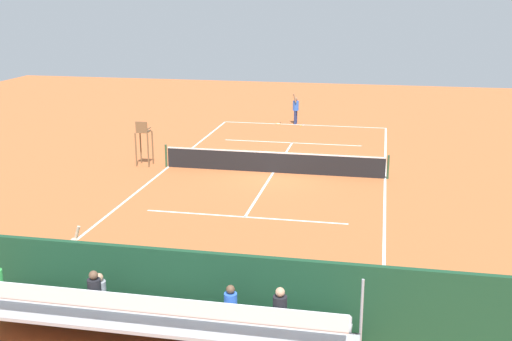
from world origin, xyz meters
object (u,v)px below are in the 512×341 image
Objects in this scene: tennis_net at (273,162)px; umpire_chair at (143,138)px; equipment_bag at (249,313)px; line_judge at (76,261)px; bleacher_stand at (154,318)px; courtside_bench at (319,304)px; tennis_racket at (278,124)px; tennis_ball_near at (301,126)px; tennis_player at (296,108)px.

umpire_chair reaches higher than tennis_net.
line_judge is at bearing -4.57° from equipment_bag.
bleacher_stand is 16.56m from umpire_chair.
umpire_chair reaches higher than courtside_bench.
tennis_racket is at bearing -82.33° from equipment_bag.
equipment_bag is at bearing 120.42° from umpire_chair.
equipment_bag is 13.64× the size of tennis_ball_near.
tennis_ball_near is at bearing -89.39° from tennis_net.
courtside_bench is at bearing 98.52° from tennis_ball_near.
courtside_bench is 6.55m from line_judge.
bleacher_stand reaches higher than tennis_player.
tennis_net reaches higher than courtside_bench.
umpire_chair is at bearing -76.60° from line_judge.
bleacher_stand reaches higher than equipment_bag.
tennis_player is at bearing -84.82° from equipment_bag.
courtside_bench is at bearing 177.77° from line_judge.
tennis_racket is at bearing -81.77° from tennis_net.
tennis_player is 1.00× the size of line_judge.
bleacher_stand is at bearing 47.99° from equipment_bag.
bleacher_stand is 26.40m from tennis_racket.
tennis_racket is 8.88× the size of tennis_ball_near.
line_judge is at bearing -2.23° from courtside_bench.
courtside_bench reaches higher than tennis_ball_near.
umpire_chair is at bearing -68.16° from bleacher_stand.
equipment_bag reaches higher than tennis_racket.
tennis_racket is at bearing -112.78° from umpire_chair.
bleacher_stand is 4.06m from courtside_bench.
courtside_bench is 2.00× the size of equipment_bag.
tennis_player reaches higher than tennis_racket.
tennis_net is 17.57× the size of tennis_racket.
umpire_chair is 1.19× the size of courtside_bench.
courtside_bench is 3.07× the size of tennis_racket.
courtside_bench is (-9.64, 13.32, -0.76)m from umpire_chair.
tennis_net is 4.81× the size of umpire_chair.
tennis_net is at bearing 98.23° from tennis_racket.
tennis_player is 29.18× the size of tennis_ball_near.
tennis_player is (-5.66, -11.19, -0.30)m from umpire_chair.
courtside_bench is at bearing 125.91° from umpire_chair.
equipment_bag is (-1.69, 13.40, -0.32)m from tennis_net.
tennis_ball_near is (0.07, -25.78, -0.87)m from bleacher_stand.
tennis_net is 11.25m from tennis_player.
tennis_player is 3.29× the size of tennis_racket.
umpire_chair is 11.97m from tennis_racket.
tennis_racket is (1.55, -26.34, -0.89)m from bleacher_stand.
tennis_net is 11.14m from tennis_racket.
bleacher_stand reaches higher than tennis_net.
tennis_player reaches higher than equipment_bag.
tennis_net is 5.35× the size of line_judge.
tennis_net is at bearing -90.15° from bleacher_stand.
tennis_net reaches higher than tennis_racket.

